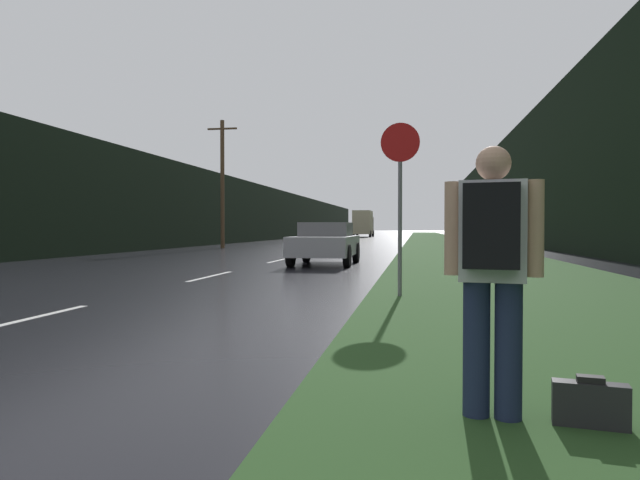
{
  "coord_description": "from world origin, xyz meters",
  "views": [
    {
      "loc": [
        5.05,
        -0.15,
        1.2
      ],
      "look_at": [
        2.4,
        15.52,
        0.87
      ],
      "focal_mm": 32.0,
      "sensor_mm": 36.0,
      "label": 1
    }
  ],
  "objects_px": {
    "suitcase": "(590,405)",
    "hitchhiker_with_backpack": "(493,264)",
    "stop_sign": "(400,191)",
    "delivery_truck": "(363,223)",
    "car_passing_near": "(325,243)"
  },
  "relations": [
    {
      "from": "suitcase",
      "to": "hitchhiker_with_backpack",
      "type": "bearing_deg",
      "value": -174.91
    },
    {
      "from": "hitchhiker_with_backpack",
      "to": "suitcase",
      "type": "relative_size",
      "value": 3.9
    },
    {
      "from": "stop_sign",
      "to": "delivery_truck",
      "type": "distance_m",
      "value": 67.99
    },
    {
      "from": "stop_sign",
      "to": "delivery_truck",
      "type": "height_order",
      "value": "delivery_truck"
    },
    {
      "from": "stop_sign",
      "to": "hitchhiker_with_backpack",
      "type": "height_order",
      "value": "stop_sign"
    },
    {
      "from": "hitchhiker_with_backpack",
      "to": "suitcase",
      "type": "bearing_deg",
      "value": 5.09
    },
    {
      "from": "hitchhiker_with_backpack",
      "to": "delivery_truck",
      "type": "xyz_separation_m",
      "value": [
        -7.61,
        73.99,
        0.87
      ]
    },
    {
      "from": "stop_sign",
      "to": "suitcase",
      "type": "distance_m",
      "value": 6.74
    },
    {
      "from": "stop_sign",
      "to": "car_passing_near",
      "type": "relative_size",
      "value": 0.73
    },
    {
      "from": "hitchhiker_with_backpack",
      "to": "delivery_truck",
      "type": "distance_m",
      "value": 74.39
    },
    {
      "from": "hitchhiker_with_backpack",
      "to": "car_passing_near",
      "type": "distance_m",
      "value": 15.3
    },
    {
      "from": "hitchhiker_with_backpack",
      "to": "suitcase",
      "type": "distance_m",
      "value": 1.01
    },
    {
      "from": "suitcase",
      "to": "car_passing_near",
      "type": "distance_m",
      "value": 15.48
    },
    {
      "from": "stop_sign",
      "to": "hitchhiker_with_backpack",
      "type": "distance_m",
      "value": 6.45
    },
    {
      "from": "suitcase",
      "to": "delivery_truck",
      "type": "distance_m",
      "value": 74.5
    }
  ]
}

